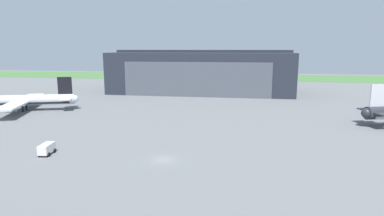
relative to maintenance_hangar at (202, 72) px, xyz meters
The scene contains 5 objects.
ground_plane 101.29m from the maintenance_hangar, 86.79° to the right, with size 440.00×440.00×0.00m, color slate.
grass_field_strip 81.17m from the maintenance_hangar, 85.98° to the left, with size 440.00×56.00×0.08m, color #44733A.
maintenance_hangar is the anchor object (origin of this frame).
airliner_far_left 82.03m from the maintenance_hangar, 131.22° to the right, with size 36.59×34.03×11.29m.
ops_van 103.28m from the maintenance_hangar, 100.04° to the right, with size 2.70×4.30×2.18m.
Camera 1 is at (14.83, -56.39, 20.89)m, focal length 30.00 mm.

